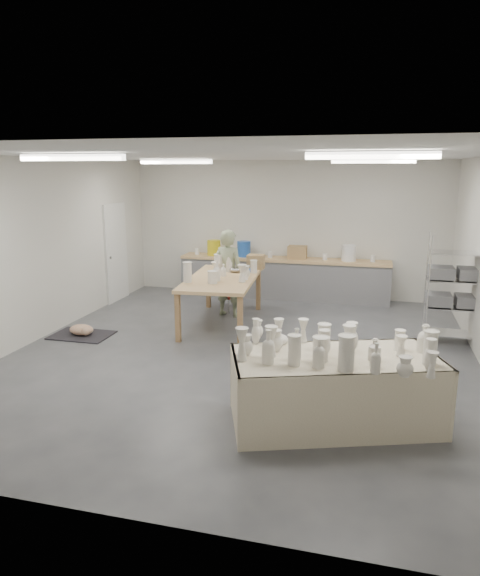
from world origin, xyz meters
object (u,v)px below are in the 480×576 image
(red_stool, at_px, (232,297))
(drying_table, at_px, (334,386))
(potter, at_px, (228,273))
(work_table, at_px, (226,276))

(red_stool, bearing_deg, drying_table, -60.96)
(drying_table, xyz_separation_m, potter, (-2.33, 3.93, 0.41))
(drying_table, height_order, work_table, work_table)
(work_table, height_order, red_stool, work_table)
(drying_table, relative_size, potter, 1.47)
(work_table, distance_m, red_stool, 0.95)
(work_table, height_order, potter, potter)
(potter, xyz_separation_m, red_stool, (0.00, 0.27, -0.55))
(drying_table, distance_m, red_stool, 4.81)
(work_table, relative_size, red_stool, 5.47)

